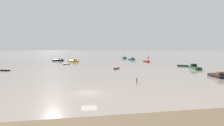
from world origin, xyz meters
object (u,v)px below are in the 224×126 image
mooring_post_left (137,80)px  rowboat_moored_3 (116,68)px  rowboat_moored_4 (183,66)px  channel_buoy (148,57)px  motorboat_moored_0 (219,76)px  rowboat_moored_2 (67,64)px  sailboat_moored_0 (124,58)px  motorboat_moored_4 (59,60)px  rowboat_moored_1 (5,70)px  motorboat_moored_5 (75,61)px  motorboat_moored_2 (194,68)px  motorboat_moored_1 (147,62)px  motorboat_moored_3 (133,59)px

mooring_post_left → rowboat_moored_3: bearing=87.8°
rowboat_moored_4 → channel_buoy: bearing=116.3°
motorboat_moored_0 → rowboat_moored_4: (5.97, 25.89, -0.14)m
rowboat_moored_2 → channel_buoy: channel_buoy is taller
sailboat_moored_0 → motorboat_moored_4: (-38.45, -12.94, -0.03)m
motorboat_moored_0 → rowboat_moored_1: 60.54m
rowboat_moored_2 → rowboat_moored_4: 47.09m
mooring_post_left → rowboat_moored_2: bearing=109.8°
motorboat_moored_5 → channel_buoy: 54.99m
rowboat_moored_4 → channel_buoy: channel_buoy is taller
rowboat_moored_4 → channel_buoy: 55.29m
rowboat_moored_2 → rowboat_moored_3: rowboat_moored_3 is taller
motorboat_moored_2 → rowboat_moored_3: bearing=91.2°
motorboat_moored_1 → rowboat_moored_3: motorboat_moored_1 is taller
motorboat_moored_0 → sailboat_moored_0: (-4.27, 75.98, -0.00)m
motorboat_moored_3 → motorboat_moored_4: (-40.07, -0.24, 0.01)m
motorboat_moored_1 → sailboat_moored_0: bearing=176.6°
motorboat_moored_1 → motorboat_moored_4: (-42.88, 15.40, 0.09)m
rowboat_moored_2 → motorboat_moored_4: 20.56m
rowboat_moored_3 → rowboat_moored_4: rowboat_moored_4 is taller
motorboat_moored_4 → rowboat_moored_4: size_ratio=1.48×
rowboat_moored_4 → channel_buoy: size_ratio=1.95×
sailboat_moored_0 → rowboat_moored_3: sailboat_moored_0 is taller
rowboat_moored_1 → sailboat_moored_0: bearing=61.0°
motorboat_moored_4 → mooring_post_left: 69.10m
rowboat_moored_3 → motorboat_moored_0: bearing=-97.7°
channel_buoy → rowboat_moored_3: bearing=-120.3°
sailboat_moored_0 → motorboat_moored_2: sailboat_moored_0 is taller
motorboat_moored_4 → motorboat_moored_5: 11.88m
motorboat_moored_3 → mooring_post_left: 68.60m
motorboat_moored_3 → rowboat_moored_3: size_ratio=1.52×
motorboat_moored_2 → motorboat_moored_3: 46.18m
motorboat_moored_2 → channel_buoy: bearing=3.7°
motorboat_moored_0 → motorboat_moored_4: (-42.72, 63.04, -0.03)m
rowboat_moored_1 → rowboat_moored_2: (17.70, 19.03, -0.02)m
motorboat_moored_2 → rowboat_moored_1: size_ratio=1.79×
sailboat_moored_0 → motorboat_moored_1: size_ratio=1.61×
motorboat_moored_2 → motorboat_moored_3: (-7.87, 45.51, -0.08)m
motorboat_moored_5 → motorboat_moored_4: bearing=171.8°
mooring_post_left → sailboat_moored_0: bearing=77.7°
sailboat_moored_0 → rowboat_moored_2: bearing=-52.2°
motorboat_moored_3 → rowboat_moored_4: 38.37m
motorboat_moored_0 → motorboat_moored_4: size_ratio=0.89×
motorboat_moored_3 → motorboat_moored_5: motorboat_moored_5 is taller
sailboat_moored_0 → motorboat_moored_1: (4.43, -28.34, -0.12)m
motorboat_moored_0 → mooring_post_left: size_ratio=4.80×
motorboat_moored_0 → sailboat_moored_0: sailboat_moored_0 is taller
channel_buoy → motorboat_moored_1: bearing=-112.1°
motorboat_moored_0 → motorboat_moored_5: motorboat_moored_0 is taller
motorboat_moored_5 → mooring_post_left: bearing=-37.5°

